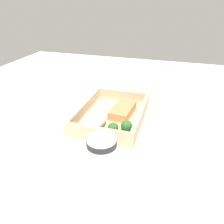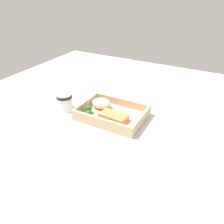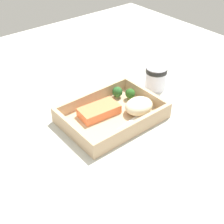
{
  "view_description": "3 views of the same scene",
  "coord_description": "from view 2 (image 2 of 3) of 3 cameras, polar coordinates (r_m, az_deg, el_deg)",
  "views": [
    {
      "loc": [
        61.06,
        18.52,
        37.14
      ],
      "look_at": [
        0.0,
        0.0,
        2.7
      ],
      "focal_mm": 35.0,
      "sensor_mm": 36.0,
      "label": 1
    },
    {
      "loc": [
        -38.93,
        72.22,
        52.06
      ],
      "look_at": [
        0.0,
        0.0,
        2.7
      ],
      "focal_mm": 35.0,
      "sensor_mm": 36.0,
      "label": 2
    },
    {
      "loc": [
        -46.47,
        -56.85,
        56.5
      ],
      "look_at": [
        0.0,
        0.0,
        2.7
      ],
      "focal_mm": 50.0,
      "sensor_mm": 36.0,
      "label": 3
    }
  ],
  "objects": [
    {
      "name": "ground_plane",
      "position": [
        0.98,
        -0.0,
        -1.86
      ],
      "size": [
        160.0,
        160.0,
        2.0
      ],
      "primitive_type": "cube",
      "color": "beige"
    },
    {
      "name": "takeout_tray",
      "position": [
        0.97,
        -0.0,
        -1.06
      ],
      "size": [
        28.63,
        20.53,
        1.2
      ],
      "primitive_type": "cube",
      "color": "tan",
      "rests_on": "ground_plane"
    },
    {
      "name": "tray_rim",
      "position": [
        0.96,
        -0.0,
        0.18
      ],
      "size": [
        28.63,
        20.53,
        3.69
      ],
      "color": "tan",
      "rests_on": "takeout_tray"
    },
    {
      "name": "salmon_fillet",
      "position": [
        0.93,
        0.42,
        -1.3
      ],
      "size": [
        12.35,
        7.32,
        2.7
      ],
      "primitive_type": "cube",
      "rotation": [
        0.0,
        0.0,
        -0.09
      ],
      "color": "#F07A49",
      "rests_on": "takeout_tray"
    },
    {
      "name": "mashed_potatoes",
      "position": [
        1.01,
        -2.8,
        2.28
      ],
      "size": [
        8.94,
        7.27,
        4.45
      ],
      "primitive_type": "ellipsoid",
      "color": "beige",
      "rests_on": "takeout_tray"
    },
    {
      "name": "broccoli_floret_1",
      "position": [
        0.98,
        -6.21,
        0.83
      ],
      "size": [
        3.13,
        3.13,
        3.71
      ],
      "color": "#89A760",
      "rests_on": "takeout_tray"
    },
    {
      "name": "broccoli_floret_2",
      "position": [
        0.94,
        -6.12,
        -0.48
      ],
      "size": [
        3.3,
        3.3,
        3.68
      ],
      "color": "#85AC60",
      "rests_on": "takeout_tray"
    },
    {
      "name": "fork",
      "position": [
        1.02,
        0.16,
        1.21
      ],
      "size": [
        15.87,
        4.03,
        0.44
      ],
      "color": "white",
      "rests_on": "takeout_tray"
    },
    {
      "name": "paper_cup",
      "position": [
        1.03,
        -12.24,
        2.85
      ],
      "size": [
        7.19,
        7.19,
        8.13
      ],
      "color": "white",
      "rests_on": "ground_plane"
    }
  ]
}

